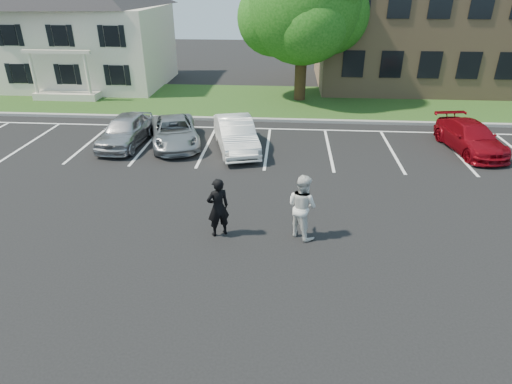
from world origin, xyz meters
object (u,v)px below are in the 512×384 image
at_px(office_building, 483,23).
at_px(tree, 305,8).
at_px(house, 88,28).
at_px(car_red_compact, 470,137).
at_px(man_black_suit, 218,207).
at_px(man_white_shirt, 302,206).
at_px(car_silver_minivan, 175,132).
at_px(car_white_sedan, 236,134).
at_px(car_silver_west, 126,130).

distance_m(office_building, tree, 13.51).
relative_size(house, car_red_compact, 2.37).
bearing_deg(house, man_black_suit, -58.48).
relative_size(man_white_shirt, car_silver_minivan, 0.45).
height_order(tree, car_white_sedan, tree).
height_order(car_silver_minivan, car_white_sedan, car_white_sedan).
bearing_deg(man_black_suit, office_building, -153.78).
height_order(car_silver_west, car_white_sedan, car_white_sedan).
bearing_deg(man_white_shirt, office_building, -77.58).
xyz_separation_m(office_building, car_silver_minivan, (-18.30, -13.88, -3.55)).
relative_size(car_silver_minivan, car_red_compact, 1.01).
xyz_separation_m(man_black_suit, car_silver_minivan, (-3.21, 7.56, -0.32)).
distance_m(tree, car_silver_west, 12.82).
distance_m(house, office_building, 27.08).
bearing_deg(car_silver_west, car_silver_minivan, 8.07).
bearing_deg(car_silver_minivan, house, 108.87).
bearing_deg(car_silver_minivan, office_building, 19.79).
height_order(man_black_suit, car_silver_minivan, man_black_suit).
xyz_separation_m(man_white_shirt, car_red_compact, (7.62, 7.63, -0.36)).
distance_m(car_silver_west, car_silver_minivan, 2.23).
relative_size(office_building, car_silver_minivan, 5.09).
relative_size(man_black_suit, car_silver_west, 0.45).
bearing_deg(tree, car_silver_minivan, -125.12).
bearing_deg(car_red_compact, car_white_sedan, 174.36).
bearing_deg(car_red_compact, car_silver_west, 172.29).
bearing_deg(man_black_suit, car_silver_west, -82.23).
relative_size(tree, car_silver_west, 2.14).
distance_m(office_building, man_black_suit, 26.42).
xyz_separation_m(car_silver_west, car_white_sedan, (5.12, -0.24, 0.02)).
bearing_deg(car_white_sedan, tree, 55.36).
relative_size(office_building, car_red_compact, 5.16).
relative_size(office_building, man_white_shirt, 11.27).
xyz_separation_m(car_silver_west, car_silver_minivan, (2.22, 0.20, -0.09)).
relative_size(house, car_white_sedan, 2.37).
bearing_deg(man_white_shirt, tree, -48.01).
bearing_deg(office_building, man_white_shirt, -120.63).
relative_size(car_silver_minivan, car_white_sedan, 1.01).
bearing_deg(car_red_compact, house, 142.87).
bearing_deg(man_black_suit, tree, -128.42).
distance_m(man_black_suit, car_silver_west, 9.15).
distance_m(office_building, car_white_sedan, 21.32).
distance_m(tree, man_white_shirt, 16.50).
height_order(man_black_suit, car_red_compact, man_black_suit).
xyz_separation_m(man_white_shirt, car_white_sedan, (-2.78, 6.98, -0.28)).
xyz_separation_m(office_building, man_white_shirt, (-12.62, -21.31, -3.16)).
relative_size(office_building, man_black_suit, 12.08).
relative_size(house, car_silver_minivan, 2.34).
bearing_deg(man_white_shirt, man_black_suit, 46.24).
distance_m(house, tree, 15.13).
bearing_deg(tree, car_red_compact, -48.53).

